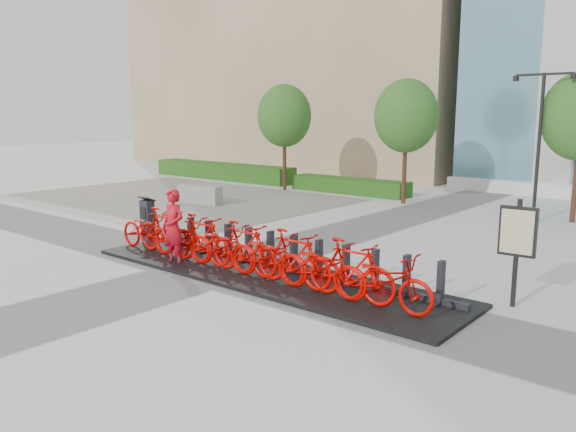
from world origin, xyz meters
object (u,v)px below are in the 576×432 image
Objects in this scene: kiosk at (148,219)px; map_sign at (517,236)px; jersey_barrier at (200,195)px; worker_red at (173,227)px; bike_0 at (147,230)px.

map_sign is (9.87, 1.20, 0.69)m from kiosk.
jersey_barrier is (-4.39, 5.81, -0.32)m from kiosk.
worker_red is (2.43, -1.01, 0.24)m from kiosk.
worker_red is (1.51, -0.32, 0.32)m from bike_0.
kiosk reaches higher than jersey_barrier.
bike_0 is at bearing -42.20° from kiosk.
bike_0 is 1.10× the size of worker_red.
jersey_barrier is (-5.31, 6.50, -0.24)m from bike_0.
kiosk is 0.66× the size of jersey_barrier.
kiosk is at bearing -177.22° from map_sign.
bike_0 is at bearing 165.63° from worker_red.
jersey_barrier is (-6.82, 6.82, -0.56)m from worker_red.
bike_0 is at bearing -61.57° from jersey_barrier.
bike_0 is 1.60× the size of kiosk.
jersey_barrier is at bearing 121.92° from kiosk.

